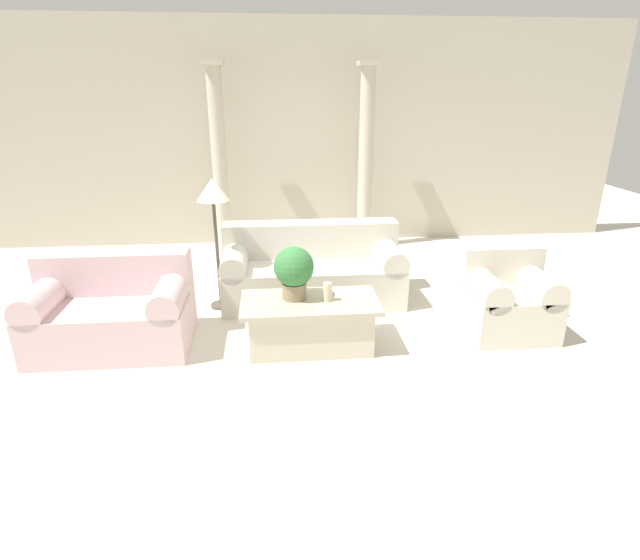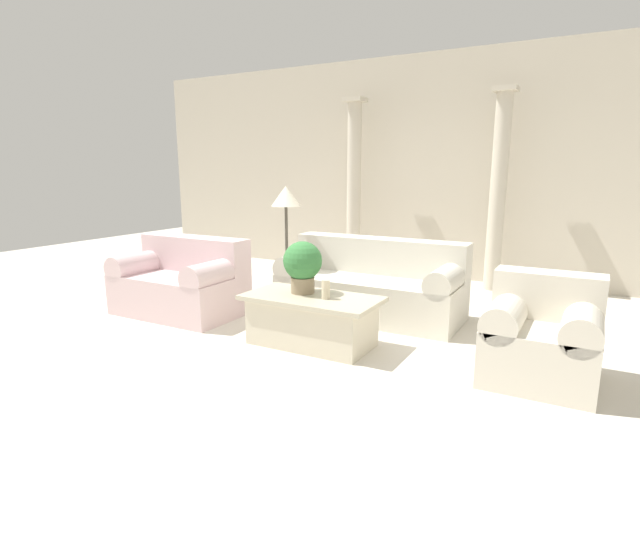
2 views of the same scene
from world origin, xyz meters
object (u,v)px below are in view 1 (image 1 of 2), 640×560
(floor_lamp, at_px, (213,200))
(coffee_table, at_px, (310,323))
(sofa_long, at_px, (312,270))
(loveseat, at_px, (113,309))
(potted_plant, at_px, (294,270))
(armchair, at_px, (505,296))

(floor_lamp, bearing_deg, coffee_table, -47.71)
(sofa_long, relative_size, loveseat, 1.43)
(potted_plant, bearing_deg, armchair, 3.18)
(coffee_table, xyz_separation_m, armchair, (1.93, 0.19, 0.12))
(coffee_table, xyz_separation_m, potted_plant, (-0.14, 0.07, 0.50))
(potted_plant, distance_m, armchair, 2.10)
(sofa_long, distance_m, coffee_table, 1.15)
(coffee_table, distance_m, potted_plant, 0.52)
(coffee_table, bearing_deg, armchair, 5.54)
(floor_lamp, bearing_deg, potted_plant, -50.23)
(loveseat, distance_m, floor_lamp, 1.45)
(coffee_table, height_order, armchair, armchair)
(coffee_table, height_order, floor_lamp, floor_lamp)
(armchair, bearing_deg, sofa_long, 152.47)
(loveseat, height_order, armchair, loveseat)
(sofa_long, xyz_separation_m, potted_plant, (-0.25, -1.06, 0.39))
(coffee_table, distance_m, floor_lamp, 1.66)
(sofa_long, distance_m, potted_plant, 1.16)
(loveseat, height_order, potted_plant, potted_plant)
(sofa_long, distance_m, floor_lamp, 1.33)
(coffee_table, bearing_deg, floor_lamp, 132.29)
(sofa_long, relative_size, potted_plant, 4.08)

